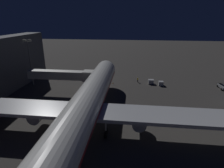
{
  "coord_description": "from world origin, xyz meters",
  "views": [
    {
      "loc": [
        -8.99,
        40.29,
        22.08
      ],
      "look_at": [
        -3.0,
        -10.92,
        3.5
      ],
      "focal_mm": 29.41,
      "sensor_mm": 36.0,
      "label": 1
    }
  ],
  "objects": [
    {
      "name": "ground_crew_under_port_wing",
      "position": [
        -10.94,
        -23.8,
        0.99
      ],
      "size": [
        0.4,
        0.4,
        1.8
      ],
      "color": "black",
      "rests_on": "ground_plane"
    },
    {
      "name": "ground_plane",
      "position": [
        0.0,
        0.0,
        0.0
      ],
      "size": [
        320.0,
        320.0,
        0.0
      ],
      "primitive_type": "plane",
      "color": "#383533"
    },
    {
      "name": "traffic_cone_nose_port",
      "position": [
        -2.2,
        -20.92,
        0.28
      ],
      "size": [
        0.36,
        0.36,
        0.55
      ],
      "primitive_type": "cone",
      "color": "orange",
      "rests_on": "ground_plane"
    },
    {
      "name": "baggage_container_near_belt",
      "position": [
        -18.92,
        -21.3,
        0.71
      ],
      "size": [
        1.53,
        1.58,
        1.42
      ],
      "primitive_type": "cube",
      "color": "#B7BABF",
      "rests_on": "ground_plane"
    },
    {
      "name": "jet_bridge",
      "position": [
        11.15,
        -11.14,
        5.71
      ],
      "size": [
        20.6,
        3.4,
        7.24
      ],
      "color": "#9E9E99",
      "rests_on": "ground_plane"
    },
    {
      "name": "airliner_at_gate",
      "position": [
        0.0,
        9.57,
        5.64
      ],
      "size": [
        57.65,
        64.09,
        20.69
      ],
      "color": "silver",
      "rests_on": "ground_plane"
    },
    {
      "name": "traffic_cone_nose_starboard",
      "position": [
        2.2,
        -20.92,
        0.28
      ],
      "size": [
        0.36,
        0.36,
        0.55
      ],
      "primitive_type": "cone",
      "color": "orange",
      "rests_on": "ground_plane"
    },
    {
      "name": "baggage_container_mid_row",
      "position": [
        -15.63,
        -22.6,
        0.75
      ],
      "size": [
        1.86,
        1.54,
        1.5
      ],
      "primitive_type": "cube",
      "color": "#B7BABF",
      "rests_on": "ground_plane"
    },
    {
      "name": "belt_loader",
      "position": [
        -38.72,
        -20.3,
        0.85
      ],
      "size": [
        1.96,
        7.89,
        3.4
      ],
      "color": "slate",
      "rests_on": "ground_plane"
    },
    {
      "name": "apron_floodlight_mast",
      "position": [
        25.5,
        -16.82,
        9.15
      ],
      "size": [
        2.9,
        0.5,
        15.51
      ],
      "color": "#59595E",
      "rests_on": "ground_plane"
    }
  ]
}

